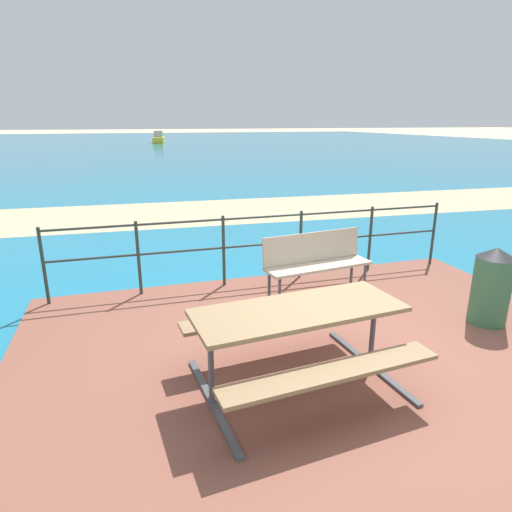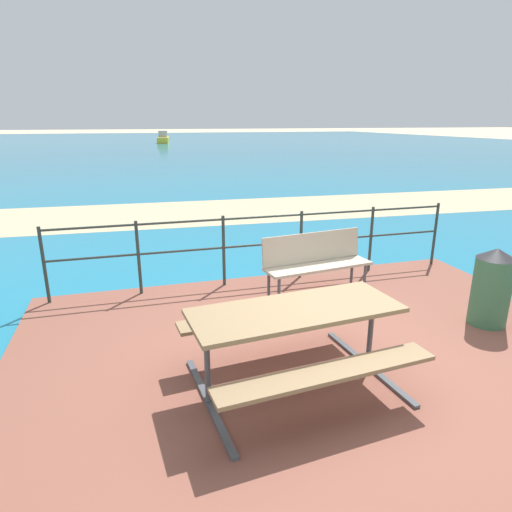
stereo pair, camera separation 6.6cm
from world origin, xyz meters
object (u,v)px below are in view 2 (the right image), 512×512
object	(u,v)px
picnic_table	(295,327)
trash_bin	(492,287)
boat_near	(163,139)
park_bench	(316,259)

from	to	relation	value
picnic_table	trash_bin	bearing A→B (deg)	6.27
boat_near	park_bench	bearing A→B (deg)	-174.69
picnic_table	boat_near	xyz separation A→B (m)	(2.59, 46.59, -0.22)
picnic_table	boat_near	size ratio (longest dim) A/B	0.37
park_bench	boat_near	size ratio (longest dim) A/B	0.29
trash_bin	boat_near	size ratio (longest dim) A/B	0.17
picnic_table	trash_bin	distance (m)	2.69
picnic_table	trash_bin	xyz separation A→B (m)	(2.64, 0.55, -0.11)
park_bench	trash_bin	bearing A→B (deg)	-48.79
park_bench	boat_near	world-z (taller)	boat_near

